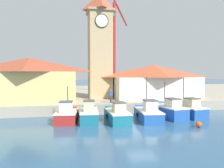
{
  "coord_description": "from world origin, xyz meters",
  "views": [
    {
      "loc": [
        -6.58,
        -18.1,
        4.86
      ],
      "look_at": [
        -0.77,
        9.19,
        3.5
      ],
      "focal_mm": 35.0,
      "sensor_mm": 36.0,
      "label": 1
    }
  ],
  "objects_px": {
    "fishing_boat_left_outer": "(89,114)",
    "port_crane_near": "(115,57)",
    "fishing_boat_center": "(168,110)",
    "clock_tower": "(100,43)",
    "warehouse_left": "(30,79)",
    "mooring_buoy": "(199,124)",
    "dock_worker_near_tower": "(111,96)",
    "fishing_boat_mid_right": "(187,110)",
    "warehouse_right": "(154,81)",
    "fishing_boat_left_inner": "(117,114)",
    "fishing_boat_far_left": "(67,115)",
    "fishing_boat_mid_left": "(148,113)"
  },
  "relations": [
    {
      "from": "warehouse_left",
      "to": "warehouse_right",
      "type": "height_order",
      "value": "warehouse_left"
    },
    {
      "from": "fishing_boat_mid_left",
      "to": "warehouse_right",
      "type": "distance_m",
      "value": 11.45
    },
    {
      "from": "clock_tower",
      "to": "warehouse_left",
      "type": "height_order",
      "value": "clock_tower"
    },
    {
      "from": "fishing_boat_mid_right",
      "to": "mooring_buoy",
      "type": "distance_m",
      "value": 5.17
    },
    {
      "from": "warehouse_right",
      "to": "fishing_boat_center",
      "type": "bearing_deg",
      "value": -103.29
    },
    {
      "from": "fishing_boat_left_outer",
      "to": "fishing_boat_center",
      "type": "xyz_separation_m",
      "value": [
        8.74,
        0.15,
        0.03
      ]
    },
    {
      "from": "fishing_boat_center",
      "to": "warehouse_right",
      "type": "distance_m",
      "value": 9.74
    },
    {
      "from": "fishing_boat_mid_right",
      "to": "warehouse_right",
      "type": "relative_size",
      "value": 0.39
    },
    {
      "from": "clock_tower",
      "to": "fishing_boat_far_left",
      "type": "bearing_deg",
      "value": -115.94
    },
    {
      "from": "warehouse_left",
      "to": "fishing_boat_far_left",
      "type": "bearing_deg",
      "value": -58.86
    },
    {
      "from": "fishing_boat_left_inner",
      "to": "warehouse_left",
      "type": "xyz_separation_m",
      "value": [
        -9.55,
        8.58,
        3.39
      ]
    },
    {
      "from": "warehouse_left",
      "to": "clock_tower",
      "type": "bearing_deg",
      "value": 14.59
    },
    {
      "from": "fishing_boat_left_inner",
      "to": "fishing_boat_center",
      "type": "distance_m",
      "value": 6.06
    },
    {
      "from": "warehouse_left",
      "to": "mooring_buoy",
      "type": "distance_m",
      "value": 20.77
    },
    {
      "from": "fishing_boat_left_inner",
      "to": "clock_tower",
      "type": "xyz_separation_m",
      "value": [
        0.02,
        11.07,
        8.58
      ]
    },
    {
      "from": "fishing_boat_left_inner",
      "to": "fishing_boat_mid_left",
      "type": "distance_m",
      "value": 3.31
    },
    {
      "from": "fishing_boat_far_left",
      "to": "fishing_boat_left_outer",
      "type": "xyz_separation_m",
      "value": [
        2.18,
        -0.2,
        0.03
      ]
    },
    {
      "from": "fishing_boat_center",
      "to": "dock_worker_near_tower",
      "type": "xyz_separation_m",
      "value": [
        -5.56,
        4.26,
        1.26
      ]
    },
    {
      "from": "fishing_boat_left_outer",
      "to": "dock_worker_near_tower",
      "type": "relative_size",
      "value": 2.91
    },
    {
      "from": "fishing_boat_left_outer",
      "to": "fishing_boat_mid_right",
      "type": "bearing_deg",
      "value": 1.55
    },
    {
      "from": "fishing_boat_left_outer",
      "to": "port_crane_near",
      "type": "relative_size",
      "value": 0.27
    },
    {
      "from": "fishing_boat_mid_left",
      "to": "warehouse_right",
      "type": "height_order",
      "value": "warehouse_right"
    },
    {
      "from": "fishing_boat_left_outer",
      "to": "fishing_boat_mid_right",
      "type": "relative_size",
      "value": 0.94
    },
    {
      "from": "fishing_boat_left_inner",
      "to": "dock_worker_near_tower",
      "type": "height_order",
      "value": "fishing_boat_left_inner"
    },
    {
      "from": "mooring_buoy",
      "to": "dock_worker_near_tower",
      "type": "bearing_deg",
      "value": 124.76
    },
    {
      "from": "fishing_boat_far_left",
      "to": "port_crane_near",
      "type": "bearing_deg",
      "value": 64.12
    },
    {
      "from": "warehouse_right",
      "to": "dock_worker_near_tower",
      "type": "xyz_separation_m",
      "value": [
        -7.69,
        -4.78,
        -1.66
      ]
    },
    {
      "from": "mooring_buoy",
      "to": "dock_worker_near_tower",
      "type": "relative_size",
      "value": 0.32
    },
    {
      "from": "fishing_boat_far_left",
      "to": "fishing_boat_left_inner",
      "type": "height_order",
      "value": "fishing_boat_left_inner"
    },
    {
      "from": "fishing_boat_left_outer",
      "to": "warehouse_left",
      "type": "height_order",
      "value": "warehouse_left"
    },
    {
      "from": "fishing_boat_left_inner",
      "to": "fishing_boat_mid_left",
      "type": "relative_size",
      "value": 0.93
    },
    {
      "from": "fishing_boat_mid_left",
      "to": "dock_worker_near_tower",
      "type": "distance_m",
      "value": 6.06
    },
    {
      "from": "fishing_boat_center",
      "to": "clock_tower",
      "type": "height_order",
      "value": "clock_tower"
    },
    {
      "from": "fishing_boat_center",
      "to": "warehouse_right",
      "type": "xyz_separation_m",
      "value": [
        2.14,
        9.04,
        2.93
      ]
    },
    {
      "from": "fishing_boat_left_inner",
      "to": "fishing_boat_far_left",
      "type": "bearing_deg",
      "value": 169.46
    },
    {
      "from": "warehouse_left",
      "to": "port_crane_near",
      "type": "height_order",
      "value": "port_crane_near"
    },
    {
      "from": "fishing_boat_far_left",
      "to": "warehouse_right",
      "type": "xyz_separation_m",
      "value": [
        13.05,
        9.0,
        2.99
      ]
    },
    {
      "from": "fishing_boat_center",
      "to": "warehouse_right",
      "type": "relative_size",
      "value": 0.4
    },
    {
      "from": "clock_tower",
      "to": "warehouse_left",
      "type": "relative_size",
      "value": 1.44
    },
    {
      "from": "fishing_boat_far_left",
      "to": "clock_tower",
      "type": "relative_size",
      "value": 0.25
    },
    {
      "from": "fishing_boat_left_inner",
      "to": "port_crane_near",
      "type": "height_order",
      "value": "port_crane_near"
    },
    {
      "from": "clock_tower",
      "to": "warehouse_right",
      "type": "relative_size",
      "value": 1.31
    },
    {
      "from": "mooring_buoy",
      "to": "dock_worker_near_tower",
      "type": "height_order",
      "value": "dock_worker_near_tower"
    },
    {
      "from": "fishing_boat_mid_right",
      "to": "dock_worker_near_tower",
      "type": "xyz_separation_m",
      "value": [
        -7.96,
        4.11,
        1.3
      ]
    },
    {
      "from": "port_crane_near",
      "to": "warehouse_right",
      "type": "bearing_deg",
      "value": -68.89
    },
    {
      "from": "fishing_boat_mid_left",
      "to": "warehouse_left",
      "type": "xyz_separation_m",
      "value": [
        -12.86,
        8.62,
        3.37
      ]
    },
    {
      "from": "fishing_boat_far_left",
      "to": "fishing_boat_mid_right",
      "type": "relative_size",
      "value": 0.86
    },
    {
      "from": "fishing_boat_center",
      "to": "port_crane_near",
      "type": "bearing_deg",
      "value": 95.15
    },
    {
      "from": "fishing_boat_mid_left",
      "to": "port_crane_near",
      "type": "xyz_separation_m",
      "value": [
        0.97,
        19.92,
        7.35
      ]
    },
    {
      "from": "mooring_buoy",
      "to": "fishing_boat_left_inner",
      "type": "bearing_deg",
      "value": 150.12
    }
  ]
}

